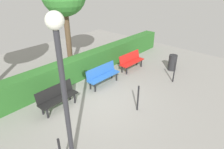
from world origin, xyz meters
The scene contains 9 objects.
ground_plane centered at (0.00, 0.00, 0.00)m, with size 16.00×16.00×0.00m, color gray.
bench_red centered at (-3.14, -0.74, 0.48)m, with size 1.54×0.50×0.86m.
bench_blue centered at (-1.04, -0.73, 0.48)m, with size 1.65×0.49×0.86m.
bench_black centered at (1.30, -0.73, 0.48)m, with size 1.49×0.49×0.86m.
hedge_row centered at (-0.99, -2.00, 0.53)m, with size 11.91×0.64×1.05m, color #2D6B28.
railing_post_near centered at (-3.33, 1.52, 0.50)m, with size 0.06×0.06×1.00m, color black.
railing_post_mid centered at (-0.52, 1.52, 0.50)m, with size 0.06×0.06×1.00m, color black.
lamp_post centered at (2.35, 1.46, 2.64)m, with size 0.36×0.36×3.80m.
trash_bin centered at (-4.49, 0.88, 0.40)m, with size 0.41×0.41×0.81m, color #262628.
Camera 1 is at (4.32, 4.64, 4.34)m, focal length 31.05 mm.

